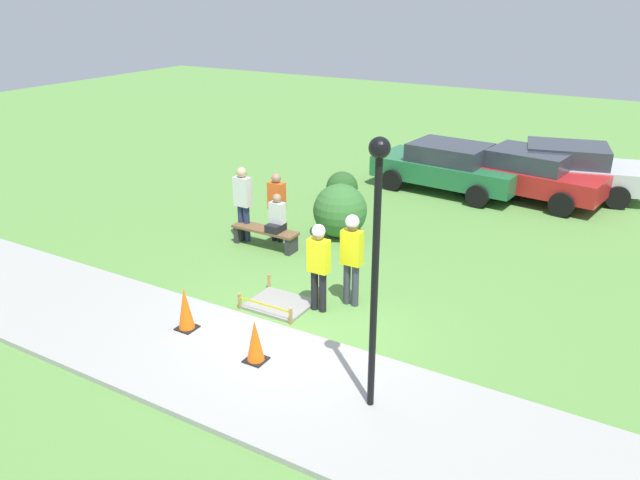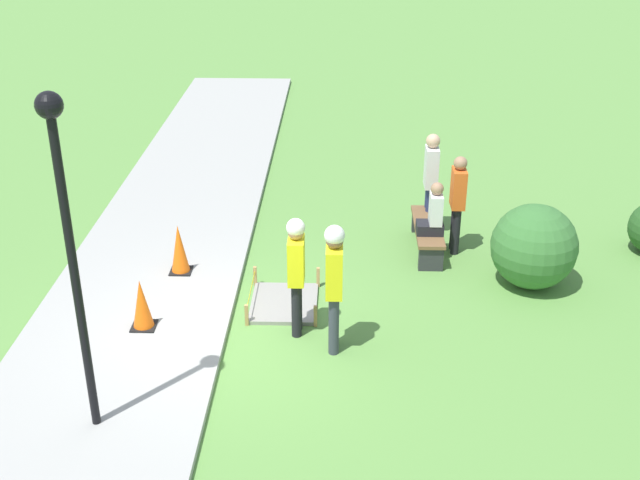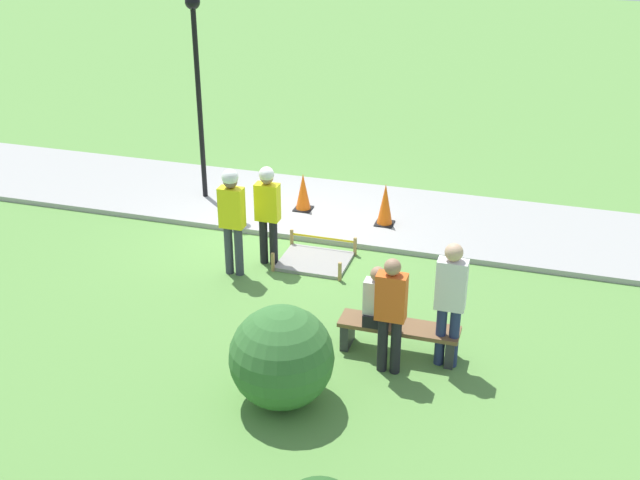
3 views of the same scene
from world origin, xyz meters
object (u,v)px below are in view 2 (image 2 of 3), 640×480
(traffic_cone_far_patch, at_px, (142,304))
(worker_supervisor, at_px, (296,267))
(person_seated_on_bench, at_px, (434,213))
(bystander_in_orange_shirt, at_px, (458,199))
(traffic_cone_near_patch, at_px, (179,249))
(bystander_in_gray_shirt, at_px, (431,178))
(lamppost_near, at_px, (67,221))
(park_bench, at_px, (427,232))
(worker_assistant, at_px, (334,277))

(traffic_cone_far_patch, relative_size, worker_supervisor, 0.42)
(person_seated_on_bench, height_order, bystander_in_orange_shirt, bystander_in_orange_shirt)
(traffic_cone_near_patch, height_order, bystander_in_gray_shirt, bystander_in_gray_shirt)
(traffic_cone_far_patch, xyz_separation_m, person_seated_on_bench, (-2.47, 4.27, 0.35))
(person_seated_on_bench, xyz_separation_m, worker_supervisor, (2.38, -2.11, 0.23))
(traffic_cone_near_patch, height_order, worker_supervisor, worker_supervisor)
(bystander_in_orange_shirt, bearing_deg, worker_supervisor, -43.54)
(person_seated_on_bench, distance_m, lamppost_near, 6.58)
(traffic_cone_far_patch, relative_size, park_bench, 0.44)
(worker_assistant, relative_size, bystander_in_orange_shirt, 1.09)
(bystander_in_gray_shirt, distance_m, lamppost_near, 7.26)
(traffic_cone_near_patch, relative_size, bystander_in_gray_shirt, 0.44)
(bystander_in_gray_shirt, bearing_deg, lamppost_near, -38.10)
(park_bench, height_order, worker_supervisor, worker_supervisor)
(traffic_cone_far_patch, distance_m, lamppost_near, 3.07)
(park_bench, xyz_separation_m, lamppost_near, (4.89, -4.29, 2.36))
(traffic_cone_near_patch, bearing_deg, traffic_cone_far_patch, -7.21)
(park_bench, bearing_deg, worker_supervisor, -37.42)
(park_bench, height_order, lamppost_near, lamppost_near)
(traffic_cone_near_patch, bearing_deg, lamppost_near, -4.30)
(person_seated_on_bench, bearing_deg, worker_supervisor, -41.52)
(bystander_in_gray_shirt, height_order, lamppost_near, lamppost_near)
(worker_assistant, bearing_deg, traffic_cone_near_patch, -129.02)
(traffic_cone_near_patch, height_order, park_bench, traffic_cone_near_patch)
(worker_supervisor, xyz_separation_m, bystander_in_orange_shirt, (-2.65, 2.52, -0.08))
(bystander_in_orange_shirt, bearing_deg, person_seated_on_bench, -56.71)
(person_seated_on_bench, bearing_deg, lamppost_near, -43.43)
(park_bench, bearing_deg, bystander_in_orange_shirt, 85.26)
(worker_assistant, distance_m, bystander_in_orange_shirt, 3.67)
(lamppost_near, bearing_deg, worker_assistant, 122.90)
(person_seated_on_bench, height_order, worker_supervisor, worker_supervisor)
(worker_assistant, bearing_deg, bystander_in_orange_shirt, 146.96)
(traffic_cone_far_patch, distance_m, worker_supervisor, 2.23)
(worker_supervisor, bearing_deg, worker_assistant, 51.31)
(person_seated_on_bench, bearing_deg, bystander_in_orange_shirt, 123.29)
(worker_supervisor, relative_size, worker_assistant, 0.95)
(park_bench, distance_m, bystander_in_orange_shirt, 0.79)
(traffic_cone_far_patch, relative_size, person_seated_on_bench, 0.83)
(traffic_cone_near_patch, distance_m, park_bench, 4.16)
(traffic_cone_far_patch, xyz_separation_m, lamppost_near, (2.11, -0.07, 2.22))
(traffic_cone_far_patch, bearing_deg, traffic_cone_near_patch, 172.79)
(traffic_cone_far_patch, height_order, person_seated_on_bench, person_seated_on_bench)
(bystander_in_orange_shirt, bearing_deg, bystander_in_gray_shirt, -151.99)
(park_bench, relative_size, bystander_in_orange_shirt, 0.99)
(bystander_in_gray_shirt, relative_size, lamppost_near, 0.47)
(bystander_in_orange_shirt, height_order, lamppost_near, lamppost_near)
(traffic_cone_far_patch, relative_size, bystander_in_orange_shirt, 0.43)
(traffic_cone_near_patch, relative_size, traffic_cone_far_patch, 1.09)
(traffic_cone_near_patch, bearing_deg, park_bench, 105.51)
(traffic_cone_near_patch, distance_m, person_seated_on_bench, 4.15)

